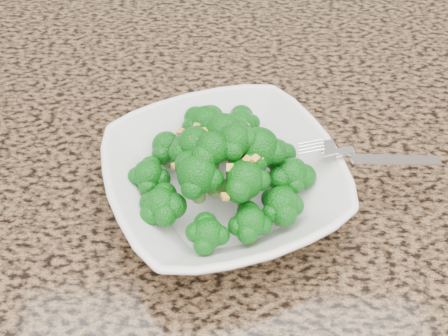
# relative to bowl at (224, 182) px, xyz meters

# --- Properties ---
(granite_counter) EXTENTS (1.64, 1.04, 0.03)m
(granite_counter) POSITION_rel_bowl_xyz_m (-0.02, -0.00, -0.04)
(granite_counter) COLOR brown
(granite_counter) RESTS_ON cabinet
(bowl) EXTENTS (0.30, 0.30, 0.06)m
(bowl) POSITION_rel_bowl_xyz_m (0.00, 0.00, 0.00)
(bowl) COLOR white
(bowl) RESTS_ON granite_counter
(broccoli_pile) EXTENTS (0.21, 0.21, 0.07)m
(broccoli_pile) POSITION_rel_bowl_xyz_m (0.00, 0.00, 0.06)
(broccoli_pile) COLOR #0B650F
(broccoli_pile) RESTS_ON bowl
(garlic_topping) EXTENTS (0.12, 0.12, 0.01)m
(garlic_topping) POSITION_rel_bowl_xyz_m (-0.00, 0.00, 0.10)
(garlic_topping) COLOR gold
(garlic_topping) RESTS_ON broccoli_pile
(fork) EXTENTS (0.16, 0.06, 0.01)m
(fork) POSITION_rel_bowl_xyz_m (0.12, 0.01, 0.03)
(fork) COLOR silver
(fork) RESTS_ON bowl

